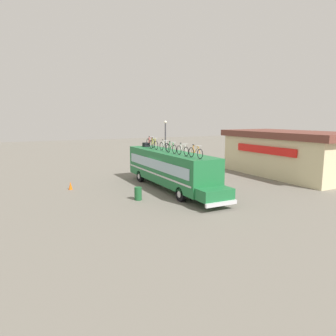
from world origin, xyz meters
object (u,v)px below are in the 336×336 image
(bus, at_px, (170,168))
(trash_bin, at_px, (138,194))
(luggage_bag_1, at_px, (146,145))
(rooftop_bicycle_2, at_px, (154,144))
(rooftop_bicycle_4, at_px, (171,148))
(traffic_cone, at_px, (70,186))
(rooftop_bicycle_6, at_px, (195,152))
(rooftop_bicycle_1, at_px, (150,143))
(rooftop_bicycle_5, at_px, (183,150))
(rooftop_bicycle_3, at_px, (164,146))
(street_lamp, at_px, (165,141))

(bus, distance_m, trash_bin, 4.15)
(luggage_bag_1, height_order, rooftop_bicycle_2, rooftop_bicycle_2)
(rooftop_bicycle_4, bearing_deg, traffic_cone, -122.05)
(trash_bin, bearing_deg, rooftop_bicycle_4, 109.36)
(rooftop_bicycle_6, bearing_deg, rooftop_bicycle_1, 176.66)
(rooftop_bicycle_1, height_order, traffic_cone, rooftop_bicycle_1)
(rooftop_bicycle_1, height_order, rooftop_bicycle_5, rooftop_bicycle_1)
(rooftop_bicycle_2, distance_m, rooftop_bicycle_6, 6.61)
(rooftop_bicycle_1, height_order, rooftop_bicycle_3, rooftop_bicycle_1)
(rooftop_bicycle_1, xyz_separation_m, rooftop_bicycle_6, (8.30, -0.48, -0.04))
(bus, height_order, rooftop_bicycle_4, rooftop_bicycle_4)
(rooftop_bicycle_1, bearing_deg, rooftop_bicycle_5, -4.43)
(luggage_bag_1, xyz_separation_m, rooftop_bicycle_5, (7.25, -0.33, 0.18))
(rooftop_bicycle_1, xyz_separation_m, street_lamp, (-4.86, 3.90, -0.30))
(rooftop_bicycle_6, height_order, trash_bin, rooftop_bicycle_6)
(bus, height_order, trash_bin, bus)
(rooftop_bicycle_2, distance_m, rooftop_bicycle_4, 3.31)
(rooftop_bicycle_1, relative_size, rooftop_bicycle_6, 1.06)
(bus, height_order, rooftop_bicycle_3, rooftop_bicycle_3)
(rooftop_bicycle_3, bearing_deg, street_lamp, 152.96)
(rooftop_bicycle_3, height_order, traffic_cone, rooftop_bicycle_3)
(luggage_bag_1, height_order, street_lamp, street_lamp)
(rooftop_bicycle_1, distance_m, rooftop_bicycle_5, 6.69)
(luggage_bag_1, bearing_deg, rooftop_bicycle_2, -6.95)
(rooftop_bicycle_2, bearing_deg, luggage_bag_1, 173.05)
(rooftop_bicycle_2, relative_size, rooftop_bicycle_5, 1.03)
(traffic_cone, bearing_deg, trash_bin, 34.10)
(bus, bearing_deg, trash_bin, -60.19)
(traffic_cone, bearing_deg, street_lamp, 117.24)
(rooftop_bicycle_4, distance_m, rooftop_bicycle_5, 1.66)
(trash_bin, bearing_deg, rooftop_bicycle_1, 149.28)
(rooftop_bicycle_4, relative_size, rooftop_bicycle_5, 0.99)
(rooftop_bicycle_5, xyz_separation_m, trash_bin, (-0.58, -3.11, -2.86))
(rooftop_bicycle_2, xyz_separation_m, rooftop_bicycle_3, (1.71, 0.14, -0.03))
(rooftop_bicycle_6, distance_m, trash_bin, 4.79)
(rooftop_bicycle_1, relative_size, street_lamp, 0.34)
(luggage_bag_1, relative_size, rooftop_bicycle_3, 0.37)
(luggage_bag_1, relative_size, rooftop_bicycle_6, 0.35)
(rooftop_bicycle_6, bearing_deg, traffic_cone, -138.10)
(trash_bin, height_order, traffic_cone, trash_bin)
(rooftop_bicycle_3, xyz_separation_m, rooftop_bicycle_5, (3.27, -0.20, -0.01))
(traffic_cone, height_order, street_lamp, street_lamp)
(bus, xyz_separation_m, street_lamp, (-8.99, 4.09, 1.34))
(bus, distance_m, rooftop_bicycle_6, 4.48)
(luggage_bag_1, height_order, trash_bin, luggage_bag_1)
(rooftop_bicycle_1, relative_size, traffic_cone, 2.89)
(rooftop_bicycle_2, xyz_separation_m, street_lamp, (-6.56, 4.36, -0.30))
(rooftop_bicycle_1, bearing_deg, luggage_bag_1, -162.41)
(rooftop_bicycle_3, relative_size, street_lamp, 0.31)
(street_lamp, bearing_deg, rooftop_bicycle_1, -38.75)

